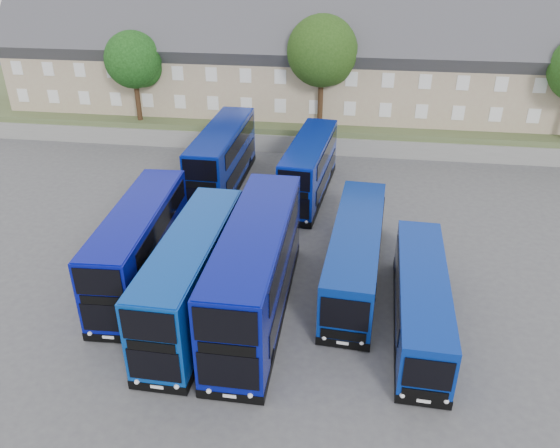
{
  "coord_description": "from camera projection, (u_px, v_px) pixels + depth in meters",
  "views": [
    {
      "loc": [
        5.08,
        -20.08,
        16.84
      ],
      "look_at": [
        1.22,
        6.89,
        2.2
      ],
      "focal_mm": 35.0,
      "sensor_mm": 36.0,
      "label": 1
    }
  ],
  "objects": [
    {
      "name": "tree_west",
      "position": [
        135.0,
        62.0,
        46.39
      ],
      "size": [
        4.8,
        4.8,
        7.65
      ],
      "color": "#382314",
      "rests_on": "earth_bank"
    },
    {
      "name": "dd_front_left",
      "position": [
        140.0,
        246.0,
        28.92
      ],
      "size": [
        3.01,
        10.86,
        4.27
      ],
      "rotation": [
        0.0,
        0.0,
        0.05
      ],
      "color": "#070D89",
      "rests_on": "ground"
    },
    {
      "name": "dd_rear_left",
      "position": [
        223.0,
        159.0,
        39.78
      ],
      "size": [
        2.73,
        11.23,
        4.45
      ],
      "rotation": [
        0.0,
        0.0,
        -0.01
      ],
      "color": "navy",
      "rests_on": "ground"
    },
    {
      "name": "earth_bank",
      "position": [
        306.0,
        108.0,
        55.29
      ],
      "size": [
        80.0,
        20.0,
        2.0
      ],
      "primitive_type": "cube",
      "color": "#4F5B33",
      "rests_on": "ground"
    },
    {
      "name": "terrace_row",
      "position": [
        370.0,
        62.0,
        48.4
      ],
      "size": [
        66.0,
        10.4,
        11.2
      ],
      "color": "tan",
      "rests_on": "earth_bank"
    },
    {
      "name": "dd_rear_right",
      "position": [
        309.0,
        169.0,
        38.54
      ],
      "size": [
        3.33,
        10.5,
        4.1
      ],
      "rotation": [
        0.0,
        0.0,
        -0.09
      ],
      "color": "#081E98",
      "rests_on": "ground"
    },
    {
      "name": "retaining_wall",
      "position": [
        294.0,
        144.0,
        46.69
      ],
      "size": [
        70.0,
        0.4,
        1.5
      ],
      "primitive_type": "cube",
      "color": "slate",
      "rests_on": "ground"
    },
    {
      "name": "dd_front_right",
      "position": [
        256.0,
        272.0,
        26.23
      ],
      "size": [
        2.86,
        12.26,
        4.87
      ],
      "rotation": [
        0.0,
        0.0,
        -0.0
      ],
      "color": "#070F83",
      "rests_on": "ground"
    },
    {
      "name": "coach_east_a",
      "position": [
        355.0,
        254.0,
        29.21
      ],
      "size": [
        3.25,
        11.99,
        3.24
      ],
      "rotation": [
        0.0,
        0.0,
        -0.06
      ],
      "color": "navy",
      "rests_on": "ground"
    },
    {
      "name": "ground",
      "position": [
        235.0,
        330.0,
        26.12
      ],
      "size": [
        120.0,
        120.0,
        0.0
      ],
      "primitive_type": "plane",
      "color": "#4A4A4F",
      "rests_on": "ground"
    },
    {
      "name": "dd_front_mid",
      "position": [
        193.0,
        278.0,
        26.23
      ],
      "size": [
        2.71,
        11.04,
        4.37
      ],
      "rotation": [
        0.0,
        0.0,
        -0.02
      ],
      "color": "#083897",
      "rests_on": "ground"
    },
    {
      "name": "coach_east_b",
      "position": [
        421.0,
        302.0,
        25.74
      ],
      "size": [
        2.62,
        10.74,
        2.91
      ],
      "rotation": [
        0.0,
        0.0,
        -0.04
      ],
      "color": "navy",
      "rests_on": "ground"
    },
    {
      "name": "tree_mid",
      "position": [
        324.0,
        54.0,
        44.35
      ],
      "size": [
        5.76,
        5.76,
        9.18
      ],
      "color": "#382314",
      "rests_on": "earth_bank"
    }
  ]
}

